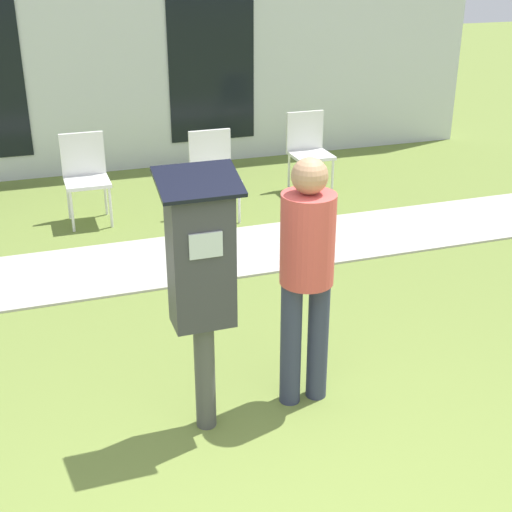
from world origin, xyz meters
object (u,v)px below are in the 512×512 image
object	(u,v)px
outdoor_chair_left	(85,171)
person_standing	(307,265)
parking_meter	(201,272)
outdoor_chair_right	(308,146)
outdoor_chair_middle	(213,168)

from	to	relation	value
outdoor_chair_left	person_standing	bearing A→B (deg)	-64.59
person_standing	outdoor_chair_left	bearing A→B (deg)	108.41
parking_meter	outdoor_chair_left	xyz separation A→B (m)	(-0.26, 3.72, -0.49)
person_standing	outdoor_chair_right	xyz separation A→B (m)	(1.61, 3.82, -0.40)
parking_meter	outdoor_chair_right	bearing A→B (deg)	59.82
outdoor_chair_middle	outdoor_chair_right	distance (m)	1.35
outdoor_chair_left	outdoor_chair_middle	distance (m)	1.30
parking_meter	outdoor_chair_left	distance (m)	3.76
person_standing	outdoor_chair_right	world-z (taller)	person_standing
person_standing	outdoor_chair_right	distance (m)	4.17
person_standing	outdoor_chair_left	xyz separation A→B (m)	(-0.91, 3.65, -0.40)
parking_meter	outdoor_chair_left	size ratio (longest dim) A/B	1.77
outdoor_chair_right	parking_meter	bearing A→B (deg)	-132.83
outdoor_chair_middle	outdoor_chair_left	bearing A→B (deg)	142.27
outdoor_chair_right	person_standing	bearing A→B (deg)	-125.49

